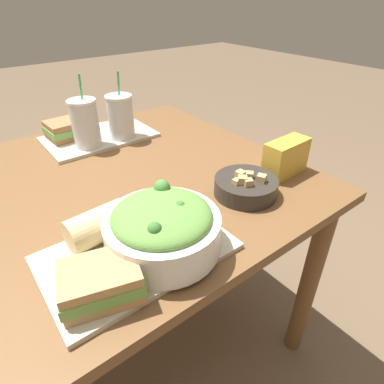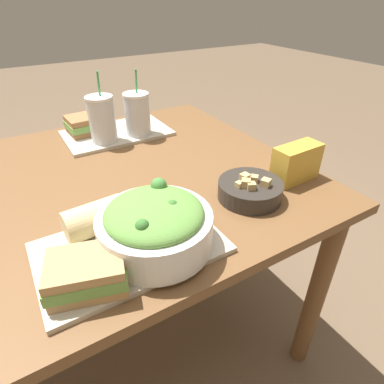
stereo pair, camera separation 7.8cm
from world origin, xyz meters
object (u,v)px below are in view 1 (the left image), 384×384
at_px(baguette_near, 99,225).
at_px(chip_bag, 286,158).
at_px(soup_bowl, 246,186).
at_px(drink_cup_red, 121,118).
at_px(sandwich_far, 66,129).
at_px(salad_bowl, 163,227).
at_px(drink_cup_dark, 86,125).
at_px(sandwich_near, 101,282).

xyz_separation_m(baguette_near, chip_bag, (0.57, -0.04, 0.00)).
height_order(soup_bowl, baguette_near, baguette_near).
bearing_deg(drink_cup_red, sandwich_far, 145.10).
distance_m(salad_bowl, sandwich_far, 0.72).
distance_m(drink_cup_dark, drink_cup_red, 0.13).
height_order(sandwich_near, chip_bag, chip_bag).
bearing_deg(baguette_near, sandwich_far, -17.34).
bearing_deg(drink_cup_dark, baguette_near, -109.71).
relative_size(soup_bowl, chip_bag, 1.17).
height_order(salad_bowl, drink_cup_red, drink_cup_red).
relative_size(salad_bowl, baguette_near, 1.74).
relative_size(sandwich_near, baguette_near, 1.20).
bearing_deg(baguette_near, drink_cup_red, -36.41).
height_order(salad_bowl, drink_cup_dark, drink_cup_dark).
distance_m(soup_bowl, baguette_near, 0.40).
height_order(sandwich_far, chip_bag, chip_bag).
bearing_deg(drink_cup_red, soup_bowl, -80.77).
relative_size(drink_cup_red, chip_bag, 1.60).
relative_size(salad_bowl, sandwich_near, 1.45).
bearing_deg(soup_bowl, drink_cup_dark, 112.01).
height_order(salad_bowl, chip_bag, salad_bowl).
distance_m(soup_bowl, drink_cup_dark, 0.59).
distance_m(salad_bowl, drink_cup_dark, 0.60).
bearing_deg(baguette_near, salad_bowl, -142.93).
relative_size(sandwich_near, drink_cup_dark, 0.68).
bearing_deg(drink_cup_red, baguette_near, -122.10).
relative_size(soup_bowl, sandwich_far, 1.24).
xyz_separation_m(sandwich_near, baguette_near, (0.06, 0.15, 0.01)).
bearing_deg(salad_bowl, drink_cup_red, 70.40).
distance_m(sandwich_near, baguette_near, 0.16).
distance_m(sandwich_far, drink_cup_dark, 0.13).
bearing_deg(sandwich_near, sandwich_far, 91.12).
distance_m(sandwich_far, chip_bag, 0.78).
bearing_deg(sandwich_near, drink_cup_red, 76.02).
distance_m(salad_bowl, sandwich_near, 0.16).
bearing_deg(sandwich_far, chip_bag, -60.19).
xyz_separation_m(sandwich_near, sandwich_far, (0.20, 0.75, -0.00)).
distance_m(salad_bowl, baguette_near, 0.14).
bearing_deg(soup_bowl, baguette_near, 172.09).
xyz_separation_m(drink_cup_dark, drink_cup_red, (0.13, -0.00, -0.00)).
bearing_deg(soup_bowl, sandwich_far, 111.12).
distance_m(baguette_near, drink_cup_red, 0.58).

